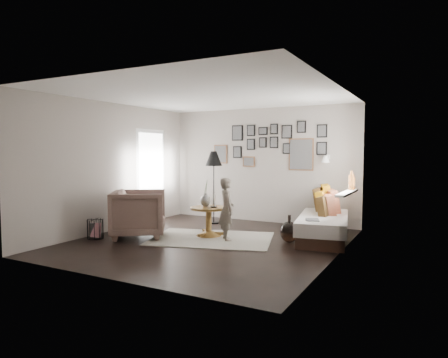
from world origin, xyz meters
The scene contains 23 objects.
ground centered at (0.00, 0.00, 0.00)m, with size 4.80×4.80×0.00m, color black.
wall_back centered at (0.00, 2.40, 1.30)m, with size 4.50×4.50×0.00m, color gray.
wall_front centered at (0.00, -2.40, 1.30)m, with size 4.50×4.50×0.00m, color gray.
wall_left centered at (-2.25, 0.00, 1.30)m, with size 4.80×4.80×0.00m, color gray.
wall_right centered at (2.25, 0.00, 1.30)m, with size 4.80×4.80×0.00m, color gray.
ceiling centered at (0.00, 0.00, 2.60)m, with size 4.80×4.80×0.00m, color white.
door_left centered at (-2.23, 1.20, 1.05)m, with size 0.00×2.14×2.14m.
window_right centered at (2.18, 1.34, 0.93)m, with size 0.15×1.32×1.30m.
gallery_wall centered at (0.29, 2.38, 1.74)m, with size 2.74×0.03×1.08m.
wall_sconce centered at (1.55, 2.13, 1.46)m, with size 0.18×0.36×0.16m.
rug centered at (-0.06, 0.22, 0.01)m, with size 2.19×1.53×0.01m, color beige.
pedestal_table centered at (-0.23, 0.41, 0.26)m, with size 0.72×0.72×0.56m.
vase centered at (-0.31, 0.43, 0.72)m, with size 0.20×0.20×0.51m.
candles centered at (-0.12, 0.41, 0.69)m, with size 0.12×0.12×0.27m.
daybed centered at (1.77, 1.25, 0.31)m, with size 1.18×2.08×0.96m.
magazine_on_daybed centered at (1.72, 0.60, 0.45)m, with size 0.22×0.29×0.02m, color black.
armchair centered at (-1.37, -0.26, 0.45)m, with size 0.96×0.98×0.89m, color brown.
armchair_cushion centered at (-1.34, -0.21, 0.48)m, with size 0.40×0.40×0.10m, color silver.
floor_lamp centered at (-0.83, 1.65, 1.40)m, with size 0.38×0.38×1.62m.
magazine_basket centered at (-2.00, -0.75, 0.18)m, with size 0.37×0.37×0.36m.
demijohn_large centered at (1.30, 0.63, 0.19)m, with size 0.33×0.33×0.49m.
demijohn_small centered at (1.65, 0.51, 0.17)m, with size 0.29×0.29×0.45m.
child centered at (0.23, 0.26, 0.57)m, with size 0.42×0.27×1.14m, color #645A4F.
Camera 1 is at (3.58, -6.09, 1.62)m, focal length 32.00 mm.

